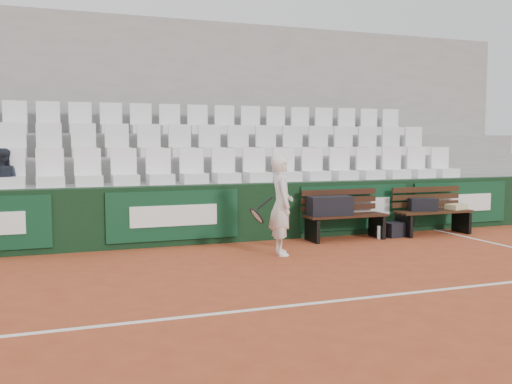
% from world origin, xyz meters
% --- Properties ---
extents(ground, '(80.00, 80.00, 0.00)m').
position_xyz_m(ground, '(0.00, 0.00, 0.00)').
color(ground, '#A44525').
rests_on(ground, ground).
extents(court_baseline, '(18.00, 0.06, 0.01)m').
position_xyz_m(court_baseline, '(0.00, 0.00, 0.00)').
color(court_baseline, white).
rests_on(court_baseline, ground).
extents(back_barrier, '(18.00, 0.34, 1.00)m').
position_xyz_m(back_barrier, '(0.07, 3.99, 0.50)').
color(back_barrier, black).
rests_on(back_barrier, ground).
extents(grandstand_tier_front, '(18.00, 0.95, 1.00)m').
position_xyz_m(grandstand_tier_front, '(0.00, 4.62, 0.50)').
color(grandstand_tier_front, gray).
rests_on(grandstand_tier_front, ground).
extents(grandstand_tier_mid, '(18.00, 0.95, 1.45)m').
position_xyz_m(grandstand_tier_mid, '(0.00, 5.58, 0.72)').
color(grandstand_tier_mid, gray).
rests_on(grandstand_tier_mid, ground).
extents(grandstand_tier_back, '(18.00, 0.95, 1.90)m').
position_xyz_m(grandstand_tier_back, '(0.00, 6.53, 0.95)').
color(grandstand_tier_back, gray).
rests_on(grandstand_tier_back, ground).
extents(grandstand_rear_wall, '(18.00, 0.30, 4.40)m').
position_xyz_m(grandstand_rear_wall, '(0.00, 7.15, 2.20)').
color(grandstand_rear_wall, gray).
rests_on(grandstand_rear_wall, ground).
extents(seat_row_front, '(11.90, 0.44, 0.63)m').
position_xyz_m(seat_row_front, '(0.00, 4.45, 1.31)').
color(seat_row_front, white).
rests_on(seat_row_front, grandstand_tier_front).
extents(seat_row_mid, '(11.90, 0.44, 0.63)m').
position_xyz_m(seat_row_mid, '(0.00, 5.40, 1.77)').
color(seat_row_mid, silver).
rests_on(seat_row_mid, grandstand_tier_mid).
extents(seat_row_back, '(11.90, 0.44, 0.63)m').
position_xyz_m(seat_row_back, '(0.00, 6.35, 2.21)').
color(seat_row_back, silver).
rests_on(seat_row_back, grandstand_tier_back).
extents(bench_left, '(1.50, 0.56, 0.45)m').
position_xyz_m(bench_left, '(2.80, 3.46, 0.23)').
color(bench_left, '#34190F').
rests_on(bench_left, ground).
extents(bench_right, '(1.50, 0.56, 0.45)m').
position_xyz_m(bench_right, '(4.64, 3.41, 0.23)').
color(bench_right, '#361E10').
rests_on(bench_right, ground).
extents(sports_bag_left, '(0.79, 0.38, 0.33)m').
position_xyz_m(sports_bag_left, '(2.50, 3.48, 0.62)').
color(sports_bag_left, black).
rests_on(sports_bag_left, bench_left).
extents(sports_bag_right, '(0.55, 0.38, 0.23)m').
position_xyz_m(sports_bag_right, '(4.43, 3.45, 0.57)').
color(sports_bag_right, black).
rests_on(sports_bag_right, bench_right).
extents(towel, '(0.42, 0.35, 0.10)m').
position_xyz_m(towel, '(5.17, 3.43, 0.50)').
color(towel, '#CFBF86').
rests_on(towel, bench_right).
extents(sports_bag_ground, '(0.47, 0.33, 0.27)m').
position_xyz_m(sports_bag_ground, '(3.83, 3.42, 0.13)').
color(sports_bag_ground, black).
rests_on(sports_bag_ground, ground).
extents(water_bottle_near, '(0.08, 0.08, 0.27)m').
position_xyz_m(water_bottle_near, '(1.44, 3.26, 0.14)').
color(water_bottle_near, silver).
rests_on(water_bottle_near, ground).
extents(water_bottle_far, '(0.07, 0.07, 0.24)m').
position_xyz_m(water_bottle_far, '(3.40, 3.31, 0.12)').
color(water_bottle_far, '#AFBFC7').
rests_on(water_bottle_far, ground).
extents(tennis_player, '(0.73, 0.62, 1.53)m').
position_xyz_m(tennis_player, '(1.21, 2.60, 0.77)').
color(tennis_player, white).
rests_on(tennis_player, ground).
extents(spectator_c, '(0.55, 0.44, 1.08)m').
position_xyz_m(spectator_c, '(-2.82, 4.50, 1.54)').
color(spectator_c, '#202530').
rests_on(spectator_c, grandstand_tier_front).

